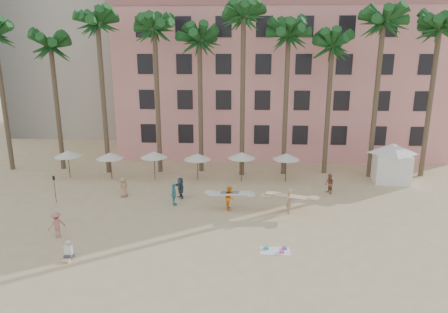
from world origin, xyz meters
TOP-DOWN VIEW (x-y plane):
  - ground at (0.00, 0.00)m, footprint 120.00×120.00m
  - pink_hotel at (7.00, 26.00)m, footprint 35.00×14.00m
  - palm_row at (0.51, 15.00)m, footprint 44.40×5.40m
  - umbrella_row at (-3.00, 12.50)m, footprint 22.50×2.70m
  - cabana at (16.49, 13.25)m, footprint 4.91×4.91m
  - beach_towel at (5.20, -0.61)m, footprint 1.81×1.03m
  - carrier_yellow at (6.59, 5.28)m, footprint 3.54×1.22m
  - carrier_white at (2.21, 5.72)m, footprint 3.15×1.05m
  - beachgoers at (-2.01, 6.14)m, footprint 19.90×10.16m
  - paddle at (-11.35, 6.19)m, footprint 0.18×0.04m
  - seated_man at (-6.66, -2.17)m, footprint 0.45×0.79m

SIDE VIEW (x-z plane):
  - ground at x=0.00m, z-range 0.00..0.00m
  - beach_towel at x=5.20m, z-range -0.04..0.10m
  - seated_man at x=-6.66m, z-range -0.16..0.87m
  - beachgoers at x=-2.01m, z-range -0.01..1.72m
  - carrier_white at x=2.21m, z-range 0.06..1.86m
  - carrier_yellow at x=6.59m, z-range 0.12..1.94m
  - paddle at x=-11.35m, z-range 0.30..2.52m
  - cabana at x=16.49m, z-range 0.32..3.82m
  - umbrella_row at x=-3.00m, z-range 0.97..3.69m
  - pink_hotel at x=7.00m, z-range 0.00..16.00m
  - palm_row at x=0.51m, z-range 4.82..21.12m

